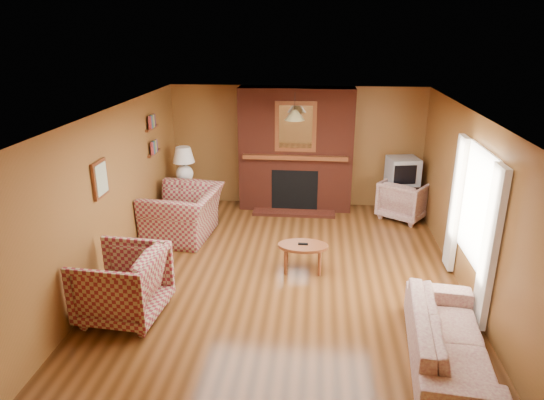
# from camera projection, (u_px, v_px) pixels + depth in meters

# --- Properties ---
(floor) EXTENTS (6.50, 6.50, 0.00)m
(floor) POSITION_uv_depth(u_px,v_px,m) (284.00, 279.00, 7.06)
(floor) COLOR #47270F
(floor) RESTS_ON ground
(ceiling) EXTENTS (6.50, 6.50, 0.00)m
(ceiling) POSITION_uv_depth(u_px,v_px,m) (286.00, 115.00, 6.25)
(ceiling) COLOR silver
(ceiling) RESTS_ON wall_back
(wall_back) EXTENTS (6.50, 0.00, 6.50)m
(wall_back) POSITION_uv_depth(u_px,v_px,m) (296.00, 147.00, 9.70)
(wall_back) COLOR brown
(wall_back) RESTS_ON floor
(wall_front) EXTENTS (6.50, 0.00, 6.50)m
(wall_front) POSITION_uv_depth(u_px,v_px,m) (255.00, 350.00, 3.61)
(wall_front) COLOR brown
(wall_front) RESTS_ON floor
(wall_left) EXTENTS (0.00, 6.50, 6.50)m
(wall_left) POSITION_uv_depth(u_px,v_px,m) (110.00, 196.00, 6.88)
(wall_left) COLOR brown
(wall_left) RESTS_ON floor
(wall_right) EXTENTS (0.00, 6.50, 6.50)m
(wall_right) POSITION_uv_depth(u_px,v_px,m) (473.00, 208.00, 6.43)
(wall_right) COLOR brown
(wall_right) RESTS_ON floor
(fireplace) EXTENTS (2.20, 0.82, 2.40)m
(fireplace) POSITION_uv_depth(u_px,v_px,m) (296.00, 151.00, 9.46)
(fireplace) COLOR #592013
(fireplace) RESTS_ON floor
(window_right) EXTENTS (0.10, 1.85, 2.00)m
(window_right) POSITION_uv_depth(u_px,v_px,m) (473.00, 219.00, 6.27)
(window_right) COLOR beige
(window_right) RESTS_ON wall_right
(bookshelf) EXTENTS (0.09, 0.55, 0.71)m
(bookshelf) POSITION_uv_depth(u_px,v_px,m) (154.00, 136.00, 8.50)
(bookshelf) COLOR brown
(bookshelf) RESTS_ON wall_left
(botanical_print) EXTENTS (0.05, 0.40, 0.50)m
(botanical_print) POSITION_uv_depth(u_px,v_px,m) (100.00, 179.00, 6.48)
(botanical_print) COLOR brown
(botanical_print) RESTS_ON wall_left
(pendant_light) EXTENTS (0.36, 0.36, 0.48)m
(pendant_light) POSITION_uv_depth(u_px,v_px,m) (295.00, 115.00, 8.54)
(pendant_light) COLOR black
(pendant_light) RESTS_ON ceiling
(plaid_loveseat) EXTENTS (1.27, 1.42, 0.86)m
(plaid_loveseat) POSITION_uv_depth(u_px,v_px,m) (183.00, 214.00, 8.36)
(plaid_loveseat) COLOR maroon
(plaid_loveseat) RESTS_ON floor
(plaid_armchair) EXTENTS (1.07, 1.04, 0.91)m
(plaid_armchair) POSITION_uv_depth(u_px,v_px,m) (122.00, 284.00, 6.02)
(plaid_armchair) COLOR maroon
(plaid_armchair) RESTS_ON floor
(floral_sofa) EXTENTS (0.99, 2.10, 0.59)m
(floral_sofa) POSITION_uv_depth(u_px,v_px,m) (449.00, 339.00, 5.22)
(floral_sofa) COLOR beige
(floral_sofa) RESTS_ON floor
(floral_armchair) EXTENTS (1.13, 1.13, 0.75)m
(floral_armchair) POSITION_uv_depth(u_px,v_px,m) (405.00, 199.00, 9.20)
(floral_armchair) COLOR beige
(floral_armchair) RESTS_ON floor
(coffee_table) EXTENTS (0.75, 0.46, 0.44)m
(coffee_table) POSITION_uv_depth(u_px,v_px,m) (303.00, 248.00, 7.20)
(coffee_table) COLOR brown
(coffee_table) RESTS_ON floor
(side_table) EXTENTS (0.53, 0.53, 0.65)m
(side_table) POSITION_uv_depth(u_px,v_px,m) (186.00, 198.00, 9.44)
(side_table) COLOR brown
(side_table) RESTS_ON floor
(table_lamp) EXTENTS (0.42, 0.42, 0.69)m
(table_lamp) POSITION_uv_depth(u_px,v_px,m) (184.00, 163.00, 9.20)
(table_lamp) COLOR white
(table_lamp) RESTS_ON side_table
(tv_stand) EXTENTS (0.62, 0.57, 0.64)m
(tv_stand) POSITION_uv_depth(u_px,v_px,m) (400.00, 199.00, 9.39)
(tv_stand) COLOR black
(tv_stand) RESTS_ON floor
(crt_tv) EXTENTS (0.63, 0.63, 0.50)m
(crt_tv) POSITION_uv_depth(u_px,v_px,m) (403.00, 171.00, 9.20)
(crt_tv) COLOR #A8AAB0
(crt_tv) RESTS_ON tv_stand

